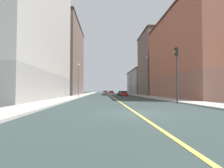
# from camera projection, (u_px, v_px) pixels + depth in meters

# --- Properties ---
(ground_plane) EXTENTS (400.00, 400.00, 0.00)m
(ground_plane) POSITION_uv_depth(u_px,v_px,m) (136.00, 113.00, 11.11)
(ground_plane) COLOR #2A3634
(ground_plane) RESTS_ON ground
(sidewalk_left) EXTENTS (3.26, 168.00, 0.15)m
(sidewalk_left) POSITION_uv_depth(u_px,v_px,m) (133.00, 94.00, 60.43)
(sidewalk_left) COLOR #9E9B93
(sidewalk_left) RESTS_ON ground
(sidewalk_right) EXTENTS (3.26, 168.00, 0.15)m
(sidewalk_right) POSITION_uv_depth(u_px,v_px,m) (85.00, 95.00, 59.60)
(sidewalk_right) COLOR #9E9B93
(sidewalk_right) RESTS_ON ground
(lane_center_stripe) EXTENTS (0.16, 154.00, 0.01)m
(lane_center_stripe) POSITION_uv_depth(u_px,v_px,m) (109.00, 95.00, 60.01)
(lane_center_stripe) COLOR #E5D14C
(lane_center_stripe) RESTS_ON ground
(building_left_near) EXTENTS (8.85, 24.41, 16.01)m
(building_left_near) POSITION_uv_depth(u_px,v_px,m) (189.00, 55.00, 33.37)
(building_left_near) COLOR brown
(building_left_near) RESTS_ON ground
(building_left_mid) EXTENTS (8.85, 14.34, 18.69)m
(building_left_mid) POSITION_uv_depth(u_px,v_px,m) (156.00, 64.00, 53.59)
(building_left_mid) COLOR brown
(building_left_mid) RESTS_ON ground
(building_left_far) EXTENTS (8.85, 24.34, 9.79)m
(building_left_far) POSITION_uv_depth(u_px,v_px,m) (141.00, 82.00, 74.34)
(building_left_far) COLOR slate
(building_left_far) RESTS_ON ground
(building_right_corner) EXTENTS (8.85, 25.93, 24.02)m
(building_right_corner) POSITION_uv_depth(u_px,v_px,m) (29.00, 24.00, 28.51)
(building_right_corner) COLOR gray
(building_right_corner) RESTS_ON ground
(building_right_midblock) EXTENTS (8.85, 25.58, 23.01)m
(building_right_midblock) POSITION_uv_depth(u_px,v_px,m) (66.00, 59.00, 57.62)
(building_right_midblock) COLOR brown
(building_right_midblock) RESTS_ON ground
(traffic_light_left_near) EXTENTS (0.40, 0.32, 6.17)m
(traffic_light_left_near) POSITION_uv_depth(u_px,v_px,m) (177.00, 67.00, 19.57)
(traffic_light_left_near) COLOR #2D2D2D
(traffic_light_left_near) RESTS_ON ground
(street_lamp_left_near) EXTENTS (0.36, 0.36, 8.26)m
(street_lamp_left_near) POSITION_uv_depth(u_px,v_px,m) (147.00, 73.00, 36.53)
(street_lamp_left_near) COLOR #4C4C51
(street_lamp_left_near) RESTS_ON ground
(street_lamp_right_near) EXTENTS (0.36, 0.36, 6.74)m
(street_lamp_right_near) POSITION_uv_depth(u_px,v_px,m) (79.00, 77.00, 36.44)
(street_lamp_right_near) COLOR #4C4C51
(street_lamp_right_near) RESTS_ON ground
(street_lamp_left_far) EXTENTS (0.36, 0.36, 7.15)m
(street_lamp_left_far) POSITION_uv_depth(u_px,v_px,m) (131.00, 81.00, 58.04)
(street_lamp_left_far) COLOR #4C4C51
(street_lamp_left_far) RESTS_ON ground
(car_silver) EXTENTS (1.85, 4.06, 1.36)m
(car_silver) POSITION_uv_depth(u_px,v_px,m) (105.00, 93.00, 65.56)
(car_silver) COLOR silver
(car_silver) RESTS_ON ground
(car_green) EXTENTS (2.05, 4.09, 1.31)m
(car_green) POSITION_uv_depth(u_px,v_px,m) (121.00, 93.00, 53.22)
(car_green) COLOR #1E6B38
(car_green) RESTS_ON ground
(car_maroon) EXTENTS (2.08, 4.17, 1.31)m
(car_maroon) POSITION_uv_depth(u_px,v_px,m) (111.00, 92.00, 74.92)
(car_maroon) COLOR maroon
(car_maroon) RESTS_ON ground
(car_red) EXTENTS (1.86, 4.12, 1.30)m
(car_red) POSITION_uv_depth(u_px,v_px,m) (124.00, 94.00, 45.48)
(car_red) COLOR red
(car_red) RESTS_ON ground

